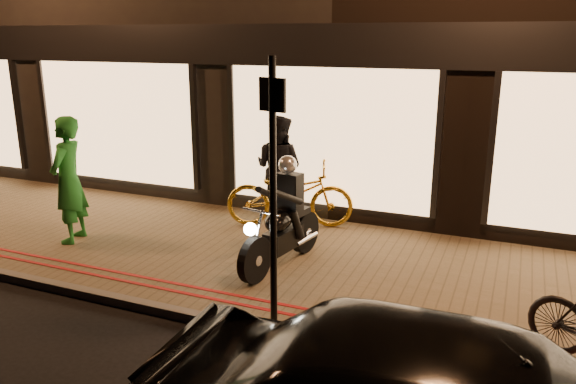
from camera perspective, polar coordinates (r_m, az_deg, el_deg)
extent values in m
plane|color=black|center=(6.81, -7.29, -13.64)|extent=(90.00, 90.00, 0.00)
cube|color=brown|center=(8.39, -0.43, -7.18)|extent=(50.00, 4.00, 0.12)
cube|color=#59544C|center=(6.82, -7.09, -13.02)|extent=(50.00, 0.14, 0.12)
cube|color=maroon|center=(7.09, -5.48, -11.17)|extent=(50.00, 0.06, 0.01)
cube|color=maroon|center=(7.25, -4.72, -10.53)|extent=(50.00, 0.06, 0.01)
cube|color=black|center=(16.78, -10.41, 18.64)|extent=(12.00, 10.00, 8.50)
cube|color=black|center=(9.55, 4.32, 14.64)|extent=(48.00, 0.12, 0.70)
cube|color=#F4BB7A|center=(11.90, -17.00, 6.76)|extent=(3.60, 0.06, 2.38)
cube|color=#F4BB7A|center=(9.69, 4.11, 5.50)|extent=(3.60, 0.06, 2.38)
cylinder|color=black|center=(7.50, -3.39, -6.91)|extent=(0.23, 0.65, 0.64)
cylinder|color=black|center=(8.52, 1.74, -4.07)|extent=(0.23, 0.65, 0.64)
cylinder|color=silver|center=(7.50, -3.39, -6.91)|extent=(0.16, 0.16, 0.14)
cylinder|color=silver|center=(8.52, 1.74, -4.07)|extent=(0.16, 0.16, 0.14)
cube|color=black|center=(8.01, -0.46, -4.76)|extent=(0.37, 0.73, 0.30)
ellipsoid|color=black|center=(7.81, -0.98, -2.98)|extent=(0.40, 0.55, 0.29)
cube|color=black|center=(8.15, 0.68, -2.17)|extent=(0.31, 0.58, 0.09)
cylinder|color=silver|center=(7.40, -2.79, -2.03)|extent=(0.60, 0.13, 0.03)
cylinder|color=silver|center=(7.43, -3.20, -4.65)|extent=(0.10, 0.33, 0.71)
sphere|color=white|center=(7.27, -3.86, -3.79)|extent=(0.20, 0.20, 0.17)
cylinder|color=silver|center=(8.35, 1.92, -4.78)|extent=(0.16, 0.55, 0.07)
cube|color=black|center=(7.95, 0.20, -0.01)|extent=(0.37, 0.27, 0.55)
sphere|color=#ACAFB3|center=(7.79, -0.04, 2.79)|extent=(0.30, 0.30, 0.26)
cylinder|color=black|center=(7.76, -2.06, -0.16)|extent=(0.11, 0.60, 0.34)
cylinder|color=black|center=(7.59, -0.07, -0.52)|extent=(0.27, 0.60, 0.34)
cylinder|color=black|center=(8.12, -0.79, -2.99)|extent=(0.16, 0.28, 0.46)
cylinder|color=black|center=(7.98, 0.89, -3.33)|extent=(0.23, 0.29, 0.46)
cylinder|color=black|center=(6.11, -1.53, -0.47)|extent=(0.10, 0.10, 3.00)
cube|color=black|center=(5.90, -1.60, 9.84)|extent=(0.34, 0.13, 0.35)
imported|color=gold|center=(9.59, 0.18, -0.23)|extent=(2.29, 1.44, 1.14)
imported|color=#207929|center=(9.44, -21.42, 1.14)|extent=(0.66, 0.84, 2.01)
imported|color=black|center=(9.94, -0.95, 2.48)|extent=(1.00, 0.83, 1.86)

